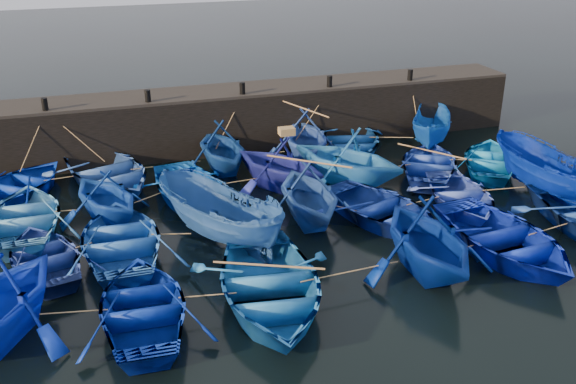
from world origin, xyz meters
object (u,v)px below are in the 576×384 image
object	(u,v)px
boat_8	(190,189)
boat_13	(45,256)
boat_0	(18,185)
wooden_crate	(287,131)

from	to	relation	value
boat_8	boat_13	xyz separation A→B (m)	(-4.95, -3.44, -0.09)
boat_0	boat_8	distance (m)	6.47
boat_13	wooden_crate	xyz separation A→B (m)	(8.72, 3.59, 1.88)
boat_8	boat_13	size ratio (longest dim) A/B	1.22
wooden_crate	boat_8	bearing A→B (deg)	-177.63
boat_0	boat_13	xyz separation A→B (m)	(1.06, -5.83, -0.05)
wooden_crate	boat_0	bearing A→B (deg)	167.12
boat_0	wooden_crate	bearing A→B (deg)	-155.07
boat_13	boat_8	bearing A→B (deg)	-158.70
boat_0	boat_13	size ratio (longest dim) A/B	1.12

